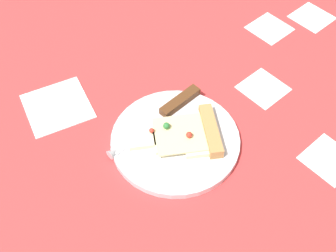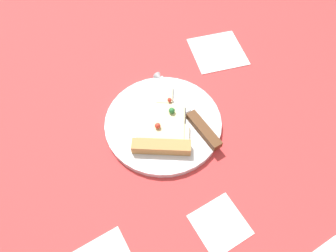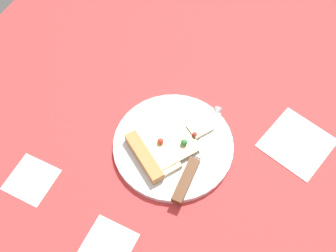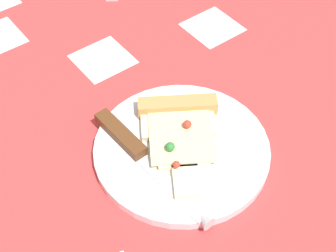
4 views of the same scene
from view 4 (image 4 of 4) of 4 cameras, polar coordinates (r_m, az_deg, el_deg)
name	(u,v)px [view 4 (image 4 of 4)]	position (r cm, az deg, el deg)	size (l,w,h in cm)	color
ground_plane	(116,173)	(73.96, -5.83, -5.29)	(133.75, 133.75, 3.00)	#D13838
plate	(182,150)	(73.41, 1.55, -2.67)	(25.49, 25.49, 1.42)	silver
pizza_slice	(180,129)	(73.89, 1.37, -0.38)	(16.03, 18.84, 2.65)	beige
knife	(140,154)	(71.34, -3.20, -3.15)	(3.09, 24.07, 2.45)	silver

